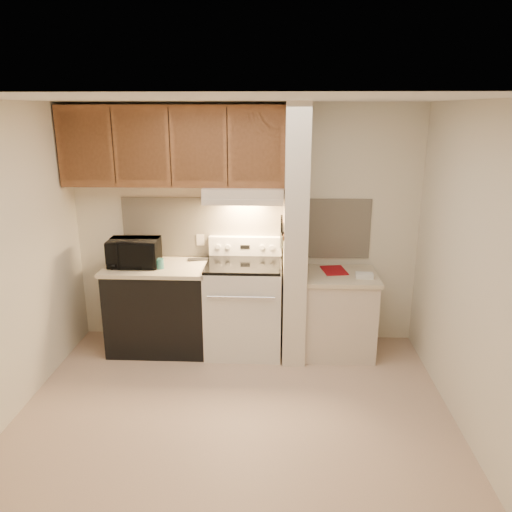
{
  "coord_description": "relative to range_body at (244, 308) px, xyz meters",
  "views": [
    {
      "loc": [
        0.34,
        -3.6,
        2.43
      ],
      "look_at": [
        0.14,
        0.75,
        1.14
      ],
      "focal_mm": 35.0,
      "sensor_mm": 36.0,
      "label": 1
    }
  ],
  "objects": [
    {
      "name": "wall_right",
      "position": [
        1.8,
        -1.16,
        0.79
      ],
      "size": [
        0.02,
        3.0,
        2.5
      ],
      "primitive_type": "cube",
      "color": "silver",
      "rests_on": "floor"
    },
    {
      "name": "ceiling",
      "position": [
        0.0,
        -1.16,
        2.04
      ],
      "size": [
        3.6,
        3.6,
        0.0
      ],
      "primitive_type": "plane",
      "rotation": [
        3.14,
        0.0,
        0.0
      ],
      "color": "white",
      "rests_on": "wall_back"
    },
    {
      "name": "knife_handle_d",
      "position": [
        0.38,
        0.03,
        0.91
      ],
      "size": [
        0.02,
        0.02,
        0.1
      ],
      "primitive_type": "cylinder",
      "color": "black",
      "rests_on": "knife_strip"
    },
    {
      "name": "range_body",
      "position": [
        0.0,
        0.0,
        0.0
      ],
      "size": [
        0.76,
        0.65,
        0.92
      ],
      "primitive_type": "cube",
      "color": "silver",
      "rests_on": "floor"
    },
    {
      "name": "cab_gap_c",
      "position": [
        -0.14,
        0.01,
        1.62
      ],
      "size": [
        0.01,
        0.01,
        0.73
      ],
      "primitive_type": "cube",
      "color": "black",
      "rests_on": "upper_cabinets"
    },
    {
      "name": "cab_gap_a",
      "position": [
        -1.23,
        0.01,
        1.62
      ],
      "size": [
        0.01,
        0.01,
        0.73
      ],
      "primitive_type": "cube",
      "color": "black",
      "rests_on": "upper_cabinets"
    },
    {
      "name": "upper_cabinets",
      "position": [
        -0.69,
        0.17,
        1.62
      ],
      "size": [
        2.18,
        0.33,
        0.77
      ],
      "primitive_type": "cube",
      "color": "brown",
      "rests_on": "wall_back"
    },
    {
      "name": "knife_handle_a",
      "position": [
        0.38,
        -0.21,
        0.91
      ],
      "size": [
        0.02,
        0.02,
        0.1
      ],
      "primitive_type": "cylinder",
      "color": "black",
      "rests_on": "knife_strip"
    },
    {
      "name": "range_knob_left_outer",
      "position": [
        -0.28,
        0.24,
        0.59
      ],
      "size": [
        0.05,
        0.02,
        0.05
      ],
      "primitive_type": "cylinder",
      "rotation": [
        1.57,
        0.0,
        0.0
      ],
      "color": "silver",
      "rests_on": "range_backguard"
    },
    {
      "name": "range_display",
      "position": [
        0.0,
        0.24,
        0.59
      ],
      "size": [
        0.1,
        0.01,
        0.04
      ],
      "primitive_type": "cube",
      "color": "black",
      "rests_on": "range_backguard"
    },
    {
      "name": "knife_handle_c",
      "position": [
        0.38,
        -0.05,
        0.91
      ],
      "size": [
        0.02,
        0.02,
        0.1
      ],
      "primitive_type": "cylinder",
      "color": "black",
      "rests_on": "knife_strip"
    },
    {
      "name": "cooktop",
      "position": [
        0.0,
        0.0,
        0.48
      ],
      "size": [
        0.74,
        0.64,
        0.03
      ],
      "primitive_type": "cube",
      "color": "black",
      "rests_on": "range_body"
    },
    {
      "name": "wall_left",
      "position": [
        -1.8,
        -1.16,
        0.79
      ],
      "size": [
        0.02,
        3.0,
        2.5
      ],
      "primitive_type": "cube",
      "color": "silver",
      "rests_on": "floor"
    },
    {
      "name": "right_countertop",
      "position": [
        0.97,
        -0.01,
        0.37
      ],
      "size": [
        0.74,
        0.64,
        0.04
      ],
      "primitive_type": "cube",
      "color": "beige",
      "rests_on": "right_cab_base"
    },
    {
      "name": "microwave",
      "position": [
        -1.1,
        -0.01,
        0.59
      ],
      "size": [
        0.51,
        0.36,
        0.27
      ],
      "primitive_type": "imported",
      "rotation": [
        0.0,
        0.0,
        0.04
      ],
      "color": "black",
      "rests_on": "left_countertop"
    },
    {
      "name": "teal_jar",
      "position": [
        -0.83,
        -0.09,
        0.5
      ],
      "size": [
        0.12,
        0.12,
        0.1
      ],
      "primitive_type": "cylinder",
      "rotation": [
        0.0,
        0.0,
        0.41
      ],
      "color": "#2B6B64",
      "rests_on": "left_countertop"
    },
    {
      "name": "knife_handle_b",
      "position": [
        0.38,
        -0.15,
        0.91
      ],
      "size": [
        0.02,
        0.02,
        0.1
      ],
      "primitive_type": "cylinder",
      "color": "black",
      "rests_on": "knife_strip"
    },
    {
      "name": "range_backguard",
      "position": [
        0.0,
        0.28,
        0.59
      ],
      "size": [
        0.76,
        0.08,
        0.2
      ],
      "primitive_type": "cube",
      "color": "silver",
      "rests_on": "range_body"
    },
    {
      "name": "hood_lip",
      "position": [
        0.0,
        -0.08,
        1.12
      ],
      "size": [
        0.78,
        0.04,
        0.06
      ],
      "primitive_type": "cube",
      "color": "beige",
      "rests_on": "range_hood"
    },
    {
      "name": "oven_window",
      "position": [
        0.0,
        -0.32,
        0.04
      ],
      "size": [
        0.5,
        0.01,
        0.3
      ],
      "primitive_type": "cube",
      "color": "black",
      "rests_on": "range_body"
    },
    {
      "name": "range_knob_left_inner",
      "position": [
        -0.18,
        0.24,
        0.59
      ],
      "size": [
        0.05,
        0.02,
        0.05
      ],
      "primitive_type": "cylinder",
      "rotation": [
        1.57,
        0.0,
        0.0
      ],
      "color": "silver",
      "rests_on": "range_backguard"
    },
    {
      "name": "cab_door_c",
      "position": [
        -0.42,
        0.01,
        1.62
      ],
      "size": [
        0.46,
        0.01,
        0.63
      ],
      "primitive_type": "cube",
      "color": "brown",
      "rests_on": "upper_cabinets"
    },
    {
      "name": "cab_door_a",
      "position": [
        -1.51,
        0.01,
        1.62
      ],
      "size": [
        0.46,
        0.01,
        0.63
      ],
      "primitive_type": "cube",
      "color": "brown",
      "rests_on": "upper_cabinets"
    },
    {
      "name": "right_cab_base",
      "position": [
        0.97,
        -0.01,
        -0.06
      ],
      "size": [
        0.7,
        0.6,
        0.81
      ],
      "primitive_type": "cube",
      "color": "beige",
      "rests_on": "floor"
    },
    {
      "name": "left_countertop",
      "position": [
        -0.88,
        0.01,
        0.43
      ],
      "size": [
        1.04,
        0.67,
        0.04
      ],
      "primitive_type": "cube",
      "color": "beige",
      "rests_on": "dishwasher_front"
    },
    {
      "name": "wall_back",
      "position": [
        0.0,
        0.34,
        0.79
      ],
      "size": [
        3.6,
        2.5,
        0.02
      ],
      "primitive_type": "cube",
      "rotation": [
        1.57,
        0.0,
        0.0
      ],
      "color": "silver",
      "rests_on": "floor"
    },
    {
      "name": "range_hood",
      "position": [
        0.0,
        0.12,
        1.17
      ],
      "size": [
        0.78,
        0.44,
        0.15
      ],
      "primitive_type": "cube",
      "color": "beige",
      "rests_on": "upper_cabinets"
    },
    {
      "name": "floor",
      "position": [
        0.0,
        -1.16,
        -0.46
      ],
      "size": [
        3.6,
        3.6,
        0.0
      ],
      "primitive_type": "plane",
      "color": "#CBAB94",
      "rests_on": "ground"
    },
    {
      "name": "knife_blade_a",
      "position": [
        0.38,
        -0.22,
        0.76
      ],
      "size": [
        0.01,
        0.03,
        0.16
      ],
      "primitive_type": "cube",
      "color": "silver",
      "rests_on": "knife_strip"
    },
    {
      "name": "outlet",
      "position": [
        -0.48,
        0.32,
        0.64
      ],
      "size": [
        0.08,
        0.01,
        0.12
      ],
      "primitive_type": "cube",
      "color": "beige",
      "rests_on": "backsplash"
    },
    {
      "name": "oven_mitt",
      "position": [
        0.38,
        0.17,
        0.74
      ],
      "size": [
        0.03,
        0.1,
        0.24
      ],
      "primitive_type": "cube",
      "color": "slate",
      "rests_on": "partition_pillar"
    },
    {
      "name": "knife_blade_d",
      "position": [
        0.38,
        0.03,
        0.76
      ],
      "size": [
        0.01,
        0.04,
        0.16
      ],
      "primitive_type": "cube",
      "color": "silver",
      "rests_on": "knife_strip"
    },
    {
      "name": "oven_handle",
      "position": [
        0.0,
        -0.35,
        0.26
      ],
      "size": [
        0.65,
        0.02,
        0.02
      ],
      "primitive_type": "cylinder",
      "rotation": [
        0.0,
        1.57,
        0.0
      ],
      "color": "silver",
      "rests_on": "range_body"
    },
    {
      "name": "red_folder",
      "position": [
        0.92,
        0.09,
        0.4
      ],
      "size": [
        0.27,
        0.34,
        0.01
      ],
      "primitive_type": "cube",
      "rotation": [
        0.0,
        0.0,
        0.16
      ],
      "color": "maroon",
      "rests_on": "right_countertop"
    },
    {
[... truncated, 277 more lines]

